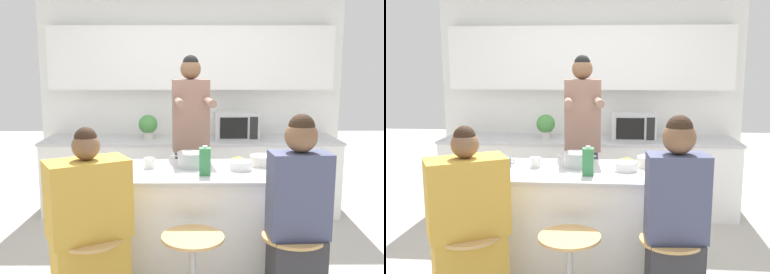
{
  "view_description": "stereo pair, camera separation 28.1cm",
  "coord_description": "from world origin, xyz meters",
  "views": [
    {
      "loc": [
        -0.02,
        -3.3,
        1.74
      ],
      "look_at": [
        0.0,
        0.08,
        1.17
      ],
      "focal_mm": 40.0,
      "sensor_mm": 36.0,
      "label": 1
    },
    {
      "loc": [
        0.26,
        -3.29,
        1.74
      ],
      "look_at": [
        0.0,
        0.08,
        1.17
      ],
      "focal_mm": 40.0,
      "sensor_mm": 36.0,
      "label": 2
    }
  ],
  "objects": [
    {
      "name": "wall_back",
      "position": [
        0.0,
        1.98,
        1.54
      ],
      "size": [
        3.7,
        0.22,
        2.7
      ],
      "color": "silver",
      "rests_on": "ground_plane"
    },
    {
      "name": "coffee_cup_far",
      "position": [
        -0.34,
        0.06,
        0.96
      ],
      "size": [
        0.12,
        0.08,
        0.08
      ],
      "color": "white",
      "rests_on": "kitchen_island"
    },
    {
      "name": "mixing_bowl_steel",
      "position": [
        0.58,
        0.14,
        0.97
      ],
      "size": [
        0.2,
        0.2,
        0.08
      ],
      "color": "silver",
      "rests_on": "kitchen_island"
    },
    {
      "name": "back_counter",
      "position": [
        0.0,
        1.66,
        0.44
      ],
      "size": [
        3.44,
        0.68,
        0.89
      ],
      "color": "white",
      "rests_on": "ground_plane"
    },
    {
      "name": "bar_stool_rightmost",
      "position": [
        0.66,
        -0.65,
        0.38
      ],
      "size": [
        0.41,
        0.41,
        0.64
      ],
      "color": "tan",
      "rests_on": "ground_plane"
    },
    {
      "name": "microwave",
      "position": [
        0.52,
        1.61,
        1.05
      ],
      "size": [
        0.5,
        0.37,
        0.31
      ],
      "color": "#B2B5B7",
      "rests_on": "back_counter"
    },
    {
      "name": "bar_stool_center",
      "position": [
        0.0,
        -0.65,
        0.38
      ],
      "size": [
        0.41,
        0.41,
        0.64
      ],
      "color": "tan",
      "rests_on": "ground_plane"
    },
    {
      "name": "person_wrapped_blanket",
      "position": [
        -0.67,
        -0.66,
        0.63
      ],
      "size": [
        0.59,
        0.5,
        1.36
      ],
      "rotation": [
        0.0,
        0.0,
        0.51
      ],
      "color": "gold",
      "rests_on": "ground_plane"
    },
    {
      "name": "coffee_cup_near",
      "position": [
        -0.59,
        0.06,
        0.96
      ],
      "size": [
        0.11,
        0.08,
        0.08
      ],
      "color": "#4C7099",
      "rests_on": "kitchen_island"
    },
    {
      "name": "fruit_bowl",
      "position": [
        0.38,
        -0.0,
        0.96
      ],
      "size": [
        0.18,
        0.18,
        0.07
      ],
      "color": "white",
      "rests_on": "kitchen_island"
    },
    {
      "name": "cooking_pot",
      "position": [
        -0.01,
        0.09,
        0.98
      ],
      "size": [
        0.31,
        0.23,
        0.12
      ],
      "color": "#B7BABC",
      "rests_on": "kitchen_island"
    },
    {
      "name": "person_cooking",
      "position": [
        -0.01,
        0.7,
        0.93
      ],
      "size": [
        0.4,
        0.62,
        1.84
      ],
      "rotation": [
        0.0,
        0.0,
        0.11
      ],
      "color": "#383842",
      "rests_on": "ground_plane"
    },
    {
      "name": "juice_carton",
      "position": [
        0.09,
        -0.16,
        1.03
      ],
      "size": [
        0.08,
        0.08,
        0.22
      ],
      "color": "#38844C",
      "rests_on": "kitchen_island"
    },
    {
      "name": "kitchen_island",
      "position": [
        0.0,
        0.0,
        0.47
      ],
      "size": [
        1.65,
        0.78,
        0.92
      ],
      "color": "black",
      "rests_on": "ground_plane"
    },
    {
      "name": "banana_bunch",
      "position": [
        0.4,
        0.27,
        0.95
      ],
      "size": [
        0.15,
        0.11,
        0.05
      ],
      "color": "yellow",
      "rests_on": "kitchen_island"
    },
    {
      "name": "potted_plant",
      "position": [
        -0.5,
        1.66,
        1.05
      ],
      "size": [
        0.22,
        0.22,
        0.28
      ],
      "color": "beige",
      "rests_on": "back_counter"
    },
    {
      "name": "person_seated_near",
      "position": [
        0.68,
        -0.66,
        0.67
      ],
      "size": [
        0.39,
        0.28,
        1.44
      ],
      "rotation": [
        0.0,
        0.0,
        0.06
      ],
      "color": "#333338",
      "rests_on": "ground_plane"
    }
  ]
}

